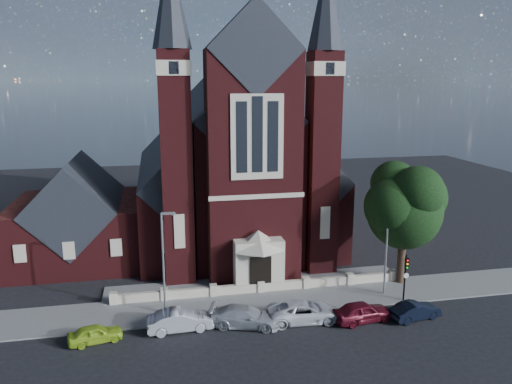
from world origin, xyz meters
TOP-DOWN VIEW (x-y plane):
  - ground at (0.00, 15.00)m, footprint 120.00×120.00m
  - pavement_strip at (0.00, 4.50)m, footprint 60.00×5.00m
  - forecourt_paving at (0.00, 8.50)m, footprint 26.00×3.00m
  - forecourt_wall at (0.00, 6.50)m, footprint 24.00×0.40m
  - church at (-0.00, 22.94)m, footprint 20.01×34.90m
  - parish_hall at (-16.00, 18.00)m, footprint 12.00×12.20m
  - street_tree at (12.60, 5.71)m, footprint 6.40×6.60m
  - street_lamp_left at (-7.91, 4.00)m, footprint 1.16×0.22m
  - street_lamp_right at (10.09, 4.00)m, footprint 1.16×0.22m
  - traffic_signal at (11.00, 2.43)m, footprint 0.28×0.42m
  - car_lime_van at (-12.78, 0.77)m, footprint 3.86×2.22m
  - car_silver_a at (-7.03, 1.26)m, footprint 4.77×1.93m
  - car_silver_b at (-2.34, 0.95)m, footprint 5.53×3.56m
  - car_white_suv at (2.10, 0.88)m, footprint 5.58×2.75m
  - car_dark_red at (6.32, -0.06)m, footprint 4.71×2.39m
  - car_navy at (10.36, -0.50)m, footprint 4.22×2.14m

SIDE VIEW (x-z plane):
  - ground at x=0.00m, z-range 0.00..0.00m
  - pavement_strip at x=0.00m, z-range -0.06..0.06m
  - forecourt_paving at x=0.00m, z-range -0.07..0.07m
  - forecourt_wall at x=0.00m, z-range -0.45..0.45m
  - car_lime_van at x=-12.78m, z-range 0.00..1.23m
  - car_navy at x=10.36m, z-range 0.00..1.33m
  - car_silver_b at x=-2.34m, z-range 0.00..1.49m
  - car_white_suv at x=2.10m, z-range 0.00..1.52m
  - car_dark_red at x=6.32m, z-range 0.00..1.54m
  - car_silver_a at x=-7.03m, z-range 0.00..1.54m
  - traffic_signal at x=11.00m, z-range 0.58..4.58m
  - parish_hall at x=-16.00m, z-range -1.11..9.13m
  - street_lamp_left at x=-7.91m, z-range 0.55..8.64m
  - street_lamp_right at x=10.09m, z-range 0.55..8.64m
  - street_tree at x=12.60m, z-range 1.61..12.31m
  - church at x=0.00m, z-range -6.41..22.79m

